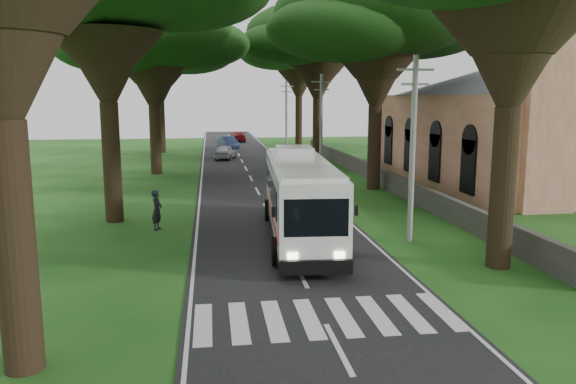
{
  "coord_description": "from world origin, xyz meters",
  "views": [
    {
      "loc": [
        -3.09,
        -16.98,
        6.3
      ],
      "look_at": [
        0.22,
        6.78,
        2.2
      ],
      "focal_mm": 35.0,
      "sensor_mm": 36.0,
      "label": 1
    }
  ],
  "objects_px": {
    "church": "(500,116)",
    "coach_bus": "(300,196)",
    "distant_car_b": "(228,142)",
    "pole_mid": "(321,124)",
    "distant_car_c": "(238,137)",
    "pole_near": "(413,147)",
    "distant_car_a": "(225,152)",
    "pole_far": "(286,115)",
    "pedestrian": "(157,210)"
  },
  "relations": [
    {
      "from": "pole_near",
      "to": "distant_car_c",
      "type": "height_order",
      "value": "pole_near"
    },
    {
      "from": "distant_car_c",
      "to": "pole_mid",
      "type": "bearing_deg",
      "value": 92.17
    },
    {
      "from": "distant_car_a",
      "to": "distant_car_c",
      "type": "bearing_deg",
      "value": -82.43
    },
    {
      "from": "distant_car_b",
      "to": "church",
      "type": "bearing_deg",
      "value": -72.04
    },
    {
      "from": "pole_near",
      "to": "distant_car_a",
      "type": "xyz_separation_m",
      "value": [
        -7.08,
        33.87,
        -3.44
      ]
    },
    {
      "from": "pole_mid",
      "to": "pole_far",
      "type": "xyz_separation_m",
      "value": [
        0.0,
        20.0,
        0.0
      ]
    },
    {
      "from": "pole_mid",
      "to": "distant_car_b",
      "type": "xyz_separation_m",
      "value": [
        -6.42,
        25.33,
        -3.4
      ]
    },
    {
      "from": "pole_mid",
      "to": "distant_car_c",
      "type": "relative_size",
      "value": 1.68
    },
    {
      "from": "coach_bus",
      "to": "church",
      "type": "bearing_deg",
      "value": 43.74
    },
    {
      "from": "pedestrian",
      "to": "distant_car_a",
      "type": "bearing_deg",
      "value": 7.68
    },
    {
      "from": "coach_bus",
      "to": "distant_car_c",
      "type": "bearing_deg",
      "value": 93.76
    },
    {
      "from": "pole_near",
      "to": "distant_car_b",
      "type": "height_order",
      "value": "pole_near"
    },
    {
      "from": "distant_car_c",
      "to": "distant_car_a",
      "type": "bearing_deg",
      "value": 78.69
    },
    {
      "from": "pole_near",
      "to": "pedestrian",
      "type": "height_order",
      "value": "pole_near"
    },
    {
      "from": "distant_car_a",
      "to": "pedestrian",
      "type": "distance_m",
      "value": 30.37
    },
    {
      "from": "distant_car_c",
      "to": "church",
      "type": "bearing_deg",
      "value": 107.54
    },
    {
      "from": "distant_car_a",
      "to": "pedestrian",
      "type": "relative_size",
      "value": 2.17
    },
    {
      "from": "pole_near",
      "to": "pedestrian",
      "type": "bearing_deg",
      "value": 161.34
    },
    {
      "from": "coach_bus",
      "to": "distant_car_b",
      "type": "bearing_deg",
      "value": 95.99
    },
    {
      "from": "pole_mid",
      "to": "distant_car_c",
      "type": "distance_m",
      "value": 36.68
    },
    {
      "from": "pole_mid",
      "to": "pedestrian",
      "type": "distance_m",
      "value": 19.96
    },
    {
      "from": "pole_far",
      "to": "distant_car_c",
      "type": "height_order",
      "value": "pole_far"
    },
    {
      "from": "pole_mid",
      "to": "distant_car_b",
      "type": "bearing_deg",
      "value": 104.22
    },
    {
      "from": "pole_far",
      "to": "distant_car_b",
      "type": "relative_size",
      "value": 1.76
    },
    {
      "from": "pole_near",
      "to": "distant_car_c",
      "type": "bearing_deg",
      "value": 94.78
    },
    {
      "from": "distant_car_b",
      "to": "pedestrian",
      "type": "bearing_deg",
      "value": -110.79
    },
    {
      "from": "coach_bus",
      "to": "pedestrian",
      "type": "height_order",
      "value": "coach_bus"
    },
    {
      "from": "pole_mid",
      "to": "distant_car_a",
      "type": "xyz_separation_m",
      "value": [
        -7.08,
        13.87,
        -3.44
      ]
    },
    {
      "from": "pole_near",
      "to": "distant_car_c",
      "type": "distance_m",
      "value": 56.51
    },
    {
      "from": "distant_car_c",
      "to": "pole_far",
      "type": "bearing_deg",
      "value": 100.94
    },
    {
      "from": "church",
      "to": "distant_car_c",
      "type": "distance_m",
      "value": 44.3
    },
    {
      "from": "distant_car_b",
      "to": "distant_car_c",
      "type": "distance_m",
      "value": 11.02
    },
    {
      "from": "pole_near",
      "to": "pole_mid",
      "type": "relative_size",
      "value": 1.0
    },
    {
      "from": "pole_mid",
      "to": "coach_bus",
      "type": "relative_size",
      "value": 0.66
    },
    {
      "from": "church",
      "to": "coach_bus",
      "type": "xyz_separation_m",
      "value": [
        -17.06,
        -14.31,
        -2.99
      ]
    },
    {
      "from": "distant_car_b",
      "to": "pole_far",
      "type": "bearing_deg",
      "value": -53.98
    },
    {
      "from": "pole_near",
      "to": "coach_bus",
      "type": "height_order",
      "value": "pole_near"
    },
    {
      "from": "pole_far",
      "to": "distant_car_a",
      "type": "height_order",
      "value": "pole_far"
    },
    {
      "from": "pole_near",
      "to": "distant_car_a",
      "type": "relative_size",
      "value": 1.91
    },
    {
      "from": "church",
      "to": "distant_car_c",
      "type": "bearing_deg",
      "value": 112.76
    },
    {
      "from": "pole_near",
      "to": "pole_mid",
      "type": "bearing_deg",
      "value": 90.0
    },
    {
      "from": "pedestrian",
      "to": "distant_car_b",
      "type": "bearing_deg",
      "value": 8.89
    },
    {
      "from": "distant_car_c",
      "to": "coach_bus",
      "type": "bearing_deg",
      "value": 84.78
    },
    {
      "from": "church",
      "to": "distant_car_c",
      "type": "relative_size",
      "value": 5.05
    },
    {
      "from": "coach_bus",
      "to": "distant_car_b",
      "type": "xyz_separation_m",
      "value": [
        -1.72,
        44.09,
        -1.13
      ]
    },
    {
      "from": "coach_bus",
      "to": "pole_far",
      "type": "bearing_deg",
      "value": 86.84
    },
    {
      "from": "pole_near",
      "to": "coach_bus",
      "type": "distance_m",
      "value": 5.36
    },
    {
      "from": "pole_mid",
      "to": "pedestrian",
      "type": "bearing_deg",
      "value": -124.53
    },
    {
      "from": "pole_mid",
      "to": "distant_car_c",
      "type": "xyz_separation_m",
      "value": [
        -4.7,
        36.21,
        -3.46
      ]
    },
    {
      "from": "pole_near",
      "to": "pole_far",
      "type": "height_order",
      "value": "same"
    }
  ]
}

